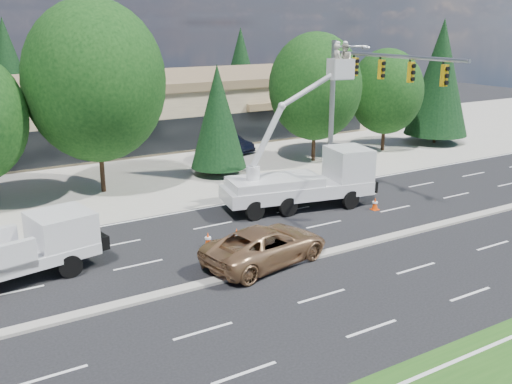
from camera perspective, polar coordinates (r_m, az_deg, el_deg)
ground at (r=24.57m, az=2.03°, el=-7.48°), size 140.00×140.00×0.00m
concrete_apron at (r=41.89m, az=-12.99°, el=2.33°), size 140.00×22.00×0.01m
road_median at (r=24.54m, az=2.04°, el=-7.35°), size 120.00×0.55×0.12m
strip_mall at (r=50.79m, az=-16.78°, el=7.76°), size 50.40×15.40×5.50m
tree_front_d at (r=35.19m, az=-15.79°, el=10.61°), size 8.27×8.27×11.48m
tree_front_e at (r=38.42m, az=-3.84°, el=7.53°), size 3.77×3.77×7.44m
tree_front_f at (r=42.42m, az=5.94°, el=10.42°), size 6.80×6.80×9.44m
tree_front_g at (r=47.01m, az=12.88°, el=9.76°), size 5.86×5.86×8.13m
tree_front_h at (r=51.23m, az=17.91°, el=10.84°), size 5.28×5.28×10.41m
tree_back_b at (r=61.50m, az=-23.58°, el=11.20°), size 5.38×5.38×10.60m
tree_back_c at (r=65.01m, az=-10.95°, el=11.01°), size 3.82×3.82×7.52m
tree_back_d at (r=69.95m, az=-1.53°, el=12.55°), size 4.83×4.83×9.52m
signal_mast at (r=34.35m, az=9.96°, el=9.73°), size 2.76×10.16×9.00m
utility_pickup at (r=24.95m, az=-22.01°, el=-5.83°), size 6.75×3.50×2.46m
bucket_truck at (r=31.95m, az=5.44°, el=1.87°), size 8.75×4.07×9.07m
traffic_cone_b at (r=26.63m, az=-4.82°, el=-4.77°), size 0.40×0.40×0.70m
traffic_cone_c at (r=27.07m, az=-1.95°, el=-4.36°), size 0.40×0.40×0.70m
traffic_cone_d at (r=32.37m, az=11.82°, el=-1.16°), size 0.40×0.40×0.70m
minivan at (r=24.64m, az=0.99°, el=-5.34°), size 6.24×3.74×1.62m
parked_car_east at (r=46.13m, az=-2.60°, el=4.90°), size 2.70×4.43×1.38m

